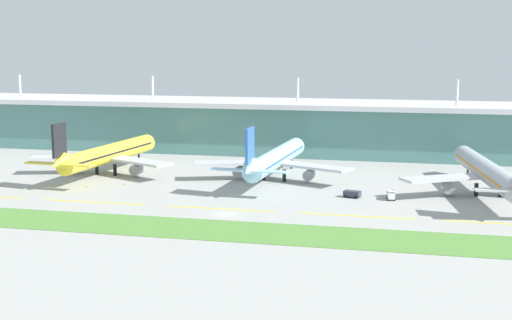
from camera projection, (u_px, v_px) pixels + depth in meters
name	position (u px, v px, depth m)	size (l,w,h in m)	color
ground_plane	(226.00, 214.00, 179.36)	(600.00, 600.00, 0.00)	#9E9E99
terminal_building	(300.00, 127.00, 276.78)	(288.00, 34.00, 28.44)	slate
airliner_near	(108.00, 154.00, 232.65)	(48.64, 63.17, 18.90)	yellow
airliner_middle	(275.00, 159.00, 222.83)	(48.75, 64.00, 18.90)	#9ED1EA
airliner_far	(488.00, 172.00, 200.22)	(48.09, 69.03, 18.90)	#ADB2BC
taxiway_stripe_mid_west	(94.00, 202.00, 192.61)	(28.00, 0.70, 0.04)	yellow
taxiway_stripe_centre	(220.00, 209.00, 184.89)	(28.00, 0.70, 0.04)	yellow
taxiway_stripe_mid_east	(357.00, 216.00, 177.17)	(28.00, 0.70, 0.04)	yellow
taxiway_stripe_east	(506.00, 224.00, 169.46)	(28.00, 0.70, 0.04)	yellow
grass_verge	(207.00, 229.00, 164.32)	(300.00, 18.00, 0.10)	#518438
baggage_cart	(391.00, 195.00, 195.36)	(2.52, 3.85, 2.48)	silver
pushback_tug	(352.00, 194.00, 198.26)	(4.86, 3.43, 1.85)	#333842
safety_cone_left_wingtip	(124.00, 184.00, 215.87)	(0.56, 0.56, 0.70)	orange
safety_cone_nose_front	(2.00, 186.00, 213.38)	(0.56, 0.56, 0.70)	orange
safety_cone_right_wingtip	(87.00, 187.00, 211.82)	(0.56, 0.56, 0.70)	orange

